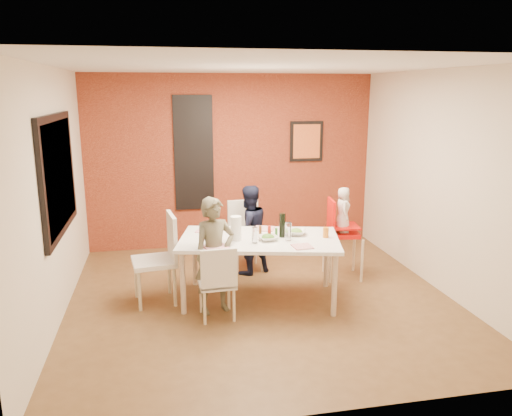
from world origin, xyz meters
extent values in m
plane|color=brown|center=(0.00, 0.00, 0.00)|extent=(4.50, 4.50, 0.00)
cube|color=silver|center=(0.00, 0.00, 2.70)|extent=(4.50, 4.50, 0.02)
cube|color=beige|center=(0.00, 2.25, 1.35)|extent=(4.50, 0.02, 2.70)
cube|color=beige|center=(0.00, -2.25, 1.35)|extent=(4.50, 0.02, 2.70)
cube|color=beige|center=(-2.25, 0.00, 1.35)|extent=(0.02, 4.50, 2.70)
cube|color=beige|center=(2.25, 0.00, 1.35)|extent=(0.02, 4.50, 2.70)
cube|color=maroon|center=(0.00, 2.23, 1.35)|extent=(4.50, 0.02, 2.70)
cube|color=black|center=(-2.22, 0.20, 1.55)|extent=(0.05, 1.70, 1.30)
cube|color=black|center=(-2.21, 0.20, 1.55)|extent=(0.02, 1.55, 1.15)
cube|color=silver|center=(-0.60, 2.21, 1.50)|extent=(0.55, 0.03, 1.70)
cube|color=black|center=(-0.60, 2.21, 1.50)|extent=(0.60, 0.03, 1.76)
cube|color=black|center=(1.20, 2.21, 1.65)|extent=(0.54, 0.03, 0.64)
cube|color=orange|center=(1.20, 2.19, 1.65)|extent=(0.44, 0.01, 0.54)
cube|color=white|center=(-0.02, -0.02, 0.74)|extent=(2.02, 1.41, 0.04)
cylinder|color=#CBB097|center=(-0.93, -0.24, 0.36)|extent=(0.06, 0.06, 0.72)
cylinder|color=#CBB097|center=(-0.74, 0.59, 0.36)|extent=(0.06, 0.06, 0.72)
cylinder|color=#CBB097|center=(0.70, -0.62, 0.36)|extent=(0.06, 0.06, 0.72)
cylinder|color=#CBB097|center=(0.89, 0.21, 0.36)|extent=(0.06, 0.06, 0.72)
cube|color=silver|center=(-0.57, -0.40, 0.40)|extent=(0.40, 0.40, 0.04)
cube|color=silver|center=(-0.57, -0.58, 0.62)|extent=(0.39, 0.05, 0.44)
cylinder|color=beige|center=(-0.42, -0.23, 0.19)|extent=(0.03, 0.03, 0.38)
cylinder|color=beige|center=(-0.41, -0.55, 0.19)|extent=(0.03, 0.03, 0.38)
cylinder|color=beige|center=(-0.74, -0.25, 0.19)|extent=(0.03, 0.03, 0.38)
cylinder|color=beige|center=(-0.73, -0.56, 0.19)|extent=(0.03, 0.03, 0.38)
cube|color=silver|center=(0.01, 1.05, 0.45)|extent=(0.47, 0.47, 0.05)
cube|color=silver|center=(0.00, 1.25, 0.70)|extent=(0.44, 0.08, 0.50)
cylinder|color=beige|center=(-0.15, 0.86, 0.22)|extent=(0.04, 0.04, 0.43)
cylinder|color=beige|center=(-0.18, 1.22, 0.22)|extent=(0.04, 0.04, 0.43)
cylinder|color=beige|center=(0.21, 0.89, 0.22)|extent=(0.04, 0.04, 0.43)
cylinder|color=beige|center=(0.18, 1.25, 0.22)|extent=(0.04, 0.04, 0.43)
cube|color=white|center=(-1.24, 0.15, 0.50)|extent=(0.55, 0.55, 0.06)
cube|color=white|center=(-1.02, 0.18, 0.78)|extent=(0.11, 0.49, 0.55)
cylinder|color=beige|center=(-1.47, 0.32, 0.24)|extent=(0.04, 0.04, 0.48)
cylinder|color=beige|center=(-1.07, 0.37, 0.24)|extent=(0.04, 0.04, 0.48)
cylinder|color=beige|center=(-1.41, -0.07, 0.24)|extent=(0.04, 0.04, 0.48)
cylinder|color=beige|center=(-1.02, -0.02, 0.24)|extent=(0.04, 0.04, 0.48)
cube|color=red|center=(1.22, 0.50, 0.60)|extent=(0.42, 0.42, 0.05)
cube|color=red|center=(1.05, 0.52, 0.85)|extent=(0.08, 0.37, 0.44)
cube|color=red|center=(1.22, 0.50, 0.70)|extent=(0.42, 0.42, 0.02)
cylinder|color=beige|center=(1.40, 0.27, 0.29)|extent=(0.03, 0.03, 0.57)
cylinder|color=beige|center=(0.99, 0.32, 0.29)|extent=(0.03, 0.03, 0.57)
cylinder|color=beige|center=(1.45, 0.68, 0.29)|extent=(0.03, 0.03, 0.57)
cylinder|color=beige|center=(1.04, 0.73, 0.29)|extent=(0.03, 0.03, 0.57)
imported|color=brown|center=(-0.57, -0.24, 0.66)|extent=(0.56, 0.45, 1.32)
imported|color=black|center=(0.01, 0.89, 0.61)|extent=(0.72, 0.65, 1.22)
imported|color=beige|center=(1.20, 0.50, 0.93)|extent=(0.25, 0.33, 0.60)
cube|color=white|center=(-0.57, -0.27, 0.77)|extent=(0.30, 0.30, 0.01)
cube|color=white|center=(0.11, 0.34, 0.77)|extent=(0.31, 0.31, 0.01)
cube|color=silver|center=(0.37, -0.45, 0.77)|extent=(0.22, 0.22, 0.01)
cube|color=white|center=(-0.62, 0.40, 0.77)|extent=(0.26, 0.26, 0.01)
imported|color=silver|center=(0.06, -0.13, 0.79)|extent=(0.24, 0.24, 0.05)
imported|color=silver|center=(0.43, 0.03, 0.79)|extent=(0.30, 0.30, 0.06)
cylinder|color=black|center=(0.25, -0.03, 0.91)|extent=(0.08, 0.08, 0.28)
cylinder|color=silver|center=(-0.11, -0.19, 0.86)|extent=(0.06, 0.06, 0.18)
cylinder|color=white|center=(0.28, -0.17, 0.87)|extent=(0.07, 0.07, 0.21)
cylinder|color=white|center=(-0.30, -0.05, 0.91)|extent=(0.13, 0.13, 0.28)
cylinder|color=red|center=(0.09, -0.06, 0.84)|extent=(0.04, 0.04, 0.15)
cylinder|color=#317627|center=(0.17, -0.07, 0.83)|extent=(0.03, 0.03, 0.12)
cylinder|color=brown|center=(-0.01, 0.00, 0.84)|extent=(0.04, 0.04, 0.14)
cylinder|color=orange|center=(0.74, -0.14, 0.82)|extent=(0.07, 0.07, 0.12)
camera|label=1|loc=(-1.14, -5.48, 2.44)|focal=35.00mm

